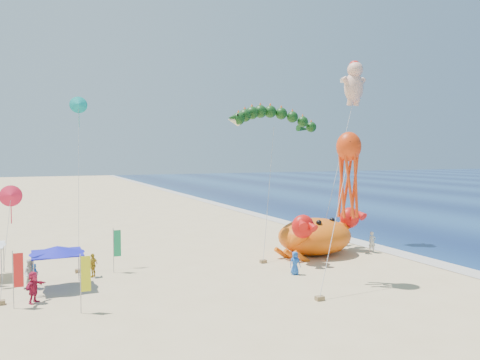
{
  "coord_description": "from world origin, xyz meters",
  "views": [
    {
      "loc": [
        -16.48,
        -30.52,
        8.49
      ],
      "look_at": [
        -2.0,
        2.0,
        6.5
      ],
      "focal_mm": 35.0,
      "sensor_mm": 36.0,
      "label": 1
    }
  ],
  "objects_px": {
    "cherub_kite": "(354,83)",
    "canopy_blue": "(57,250)",
    "dragon_kite": "(273,121)",
    "octopus_kite": "(348,168)",
    "crab_inflatable": "(316,235)"
  },
  "relations": [
    {
      "from": "cherub_kite",
      "to": "canopy_blue",
      "type": "height_order",
      "value": "cherub_kite"
    },
    {
      "from": "cherub_kite",
      "to": "canopy_blue",
      "type": "xyz_separation_m",
      "value": [
        -26.42,
        -4.76,
        -12.73
      ]
    },
    {
      "from": "dragon_kite",
      "to": "octopus_kite",
      "type": "distance_m",
      "value": 12.1
    },
    {
      "from": "crab_inflatable",
      "to": "dragon_kite",
      "type": "height_order",
      "value": "dragon_kite"
    },
    {
      "from": "dragon_kite",
      "to": "cherub_kite",
      "type": "bearing_deg",
      "value": -1.79
    },
    {
      "from": "crab_inflatable",
      "to": "canopy_blue",
      "type": "relative_size",
      "value": 2.64
    },
    {
      "from": "dragon_kite",
      "to": "canopy_blue",
      "type": "distance_m",
      "value": 20.66
    },
    {
      "from": "cherub_kite",
      "to": "canopy_blue",
      "type": "relative_size",
      "value": 5.21
    },
    {
      "from": "octopus_kite",
      "to": "canopy_blue",
      "type": "relative_size",
      "value": 3.0
    },
    {
      "from": "crab_inflatable",
      "to": "cherub_kite",
      "type": "xyz_separation_m",
      "value": [
        6.07,
        2.99,
        13.49
      ]
    },
    {
      "from": "cherub_kite",
      "to": "octopus_kite",
      "type": "height_order",
      "value": "cherub_kite"
    },
    {
      "from": "crab_inflatable",
      "to": "octopus_kite",
      "type": "bearing_deg",
      "value": -109.54
    },
    {
      "from": "crab_inflatable",
      "to": "canopy_blue",
      "type": "xyz_separation_m",
      "value": [
        -20.35,
        -1.77,
        0.76
      ]
    },
    {
      "from": "cherub_kite",
      "to": "dragon_kite",
      "type": "bearing_deg",
      "value": 178.21
    },
    {
      "from": "cherub_kite",
      "to": "octopus_kite",
      "type": "relative_size",
      "value": 1.73
    }
  ]
}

